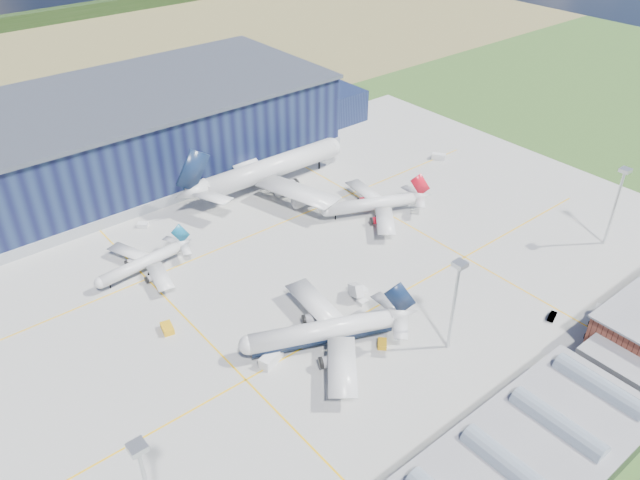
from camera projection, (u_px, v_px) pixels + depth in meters
The scene contains 22 objects.
ground at pixel (326, 299), 151.70m from camera, with size 600.00×600.00×0.00m, color #31511E.
apron at pixel (301, 280), 158.13m from camera, with size 220.00×160.00×0.08m.
farmland at pixel (27, 72), 293.48m from camera, with size 600.00×220.00×0.01m, color olive.
hangar at pixel (151, 130), 207.88m from camera, with size 145.00×62.00×26.10m.
glass_concourse at pixel (520, 466), 107.58m from camera, with size 78.00×23.00×8.60m.
light_mast_west at pixel (145, 478), 92.08m from camera, with size 2.60×2.60×23.00m.
light_mast_center at pixel (456, 292), 129.15m from camera, with size 2.60×2.60×23.00m.
light_mast_east at pixel (618, 194), 163.56m from camera, with size 2.60×2.60×23.00m.
airliner_navy at pixel (321, 323), 134.30m from camera, with size 41.08×40.18×13.39m, color silver, non-canonical shape.
airliner_red at pixel (371, 198), 181.63m from camera, with size 34.53×33.78×11.26m, color silver, non-canonical shape.
airliner_widebody at pixel (271, 158), 194.12m from camera, with size 61.22×59.89×19.96m, color silver, non-canonical shape.
airliner_regional at pixel (140, 259), 157.79m from camera, with size 28.57×27.95×9.32m, color silver, non-canonical shape.
gse_tug_a at pixel (167, 328), 141.56m from camera, with size 2.37×3.87×1.61m, color gold.
gse_tug_b at pixel (382, 344), 137.52m from camera, with size 1.97×2.95×1.28m, color gold.
gse_van_a at pixel (271, 358), 132.93m from camera, with size 2.50×5.74×2.50m, color silver.
gse_cart_a at pixel (362, 289), 153.91m from camera, with size 1.82×2.73×1.18m, color silver.
gse_van_b at pixel (439, 157), 215.09m from camera, with size 2.10×4.58×2.10m, color silver.
gse_tug_c at pixel (280, 169), 208.17m from camera, with size 1.96×3.14×1.37m, color gold.
gse_cart_b at pixel (143, 225), 178.77m from camera, with size 1.99×2.99×1.30m, color silver.
gse_van_c at pixel (599, 314), 145.04m from camera, with size 2.45×5.11×2.45m, color silver.
airstair at pixel (356, 293), 151.06m from camera, with size 1.93×4.84×3.10m, color silver.
car_b at pixel (552, 316), 145.42m from camera, with size 1.43×4.10×1.35m, color #99999E.
Camera 1 is at (-76.38, -90.75, 95.66)m, focal length 35.00 mm.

